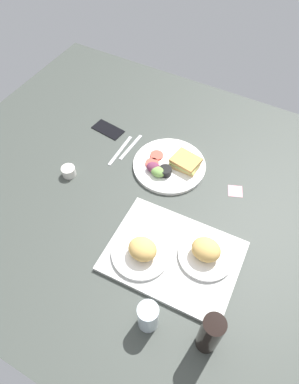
{
  "coord_description": "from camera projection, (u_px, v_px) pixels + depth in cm",
  "views": [
    {
      "loc": [
        -36.42,
        72.93,
        110.65
      ],
      "look_at": [
        2.0,
        3.0,
        4.0
      ],
      "focal_mm": 32.42,
      "sensor_mm": 36.0,
      "label": 1
    }
  ],
  "objects": [
    {
      "name": "cell_phone",
      "position": [
        108.0,
        129.0,
        1.59
      ],
      "size": [
        15.15,
        8.84,
        0.8
      ],
      "primitive_type": "cube",
      "rotation": [
        0.0,
        0.0,
        -0.12
      ],
      "color": "black",
      "rests_on": "ground_plane"
    },
    {
      "name": "drinking_glass",
      "position": [
        148.0,
        316.0,
        1.03
      ],
      "size": [
        6.46,
        6.46,
        11.86
      ],
      "primitive_type": "cylinder",
      "color": "silver",
      "rests_on": "ground_plane"
    },
    {
      "name": "bread_plate_far",
      "position": [
        142.0,
        251.0,
        1.18
      ],
      "size": [
        20.4,
        20.4,
        8.18
      ],
      "color": "white",
      "rests_on": "serving_tray"
    },
    {
      "name": "sticky_note",
      "position": [
        235.0,
        191.0,
        1.38
      ],
      "size": [
        7.29,
        7.29,
        0.12
      ],
      "primitive_type": "cube",
      "rotation": [
        0.0,
        0.0,
        0.38
      ],
      "color": "pink",
      "rests_on": "ground_plane"
    },
    {
      "name": "bread_plate_near",
      "position": [
        206.0,
        252.0,
        1.17
      ],
      "size": [
        19.25,
        19.25,
        8.28
      ],
      "color": "white",
      "rests_on": "serving_tray"
    },
    {
      "name": "fork",
      "position": [
        131.0,
        147.0,
        1.53
      ],
      "size": [
        2.02,
        17.04,
        0.5
      ],
      "primitive_type": "cube",
      "rotation": [
        0.0,
        0.0,
        1.53
      ],
      "color": "#B7B7BC",
      "rests_on": "ground_plane"
    },
    {
      "name": "espresso_cup",
      "position": [
        69.0,
        171.0,
        1.42
      ],
      "size": [
        5.6,
        5.6,
        4.0
      ],
      "primitive_type": "cylinder",
      "color": "silver",
      "rests_on": "ground_plane"
    },
    {
      "name": "knife",
      "position": [
        120.0,
        150.0,
        1.52
      ],
      "size": [
        1.96,
        19.03,
        0.5
      ],
      "primitive_type": "cube",
      "rotation": [
        0.0,
        0.0,
        1.6
      ],
      "color": "#B7B7BC",
      "rests_on": "ground_plane"
    },
    {
      "name": "serving_tray",
      "position": [
        173.0,
        256.0,
        1.2
      ],
      "size": [
        46.48,
        35.05,
        1.6
      ],
      "primitive_type": "cube",
      "rotation": [
        0.0,
        0.0,
        0.05
      ],
      "color": "#B2B2AD",
      "rests_on": "ground_plane"
    },
    {
      "name": "soda_bottle",
      "position": [
        210.0,
        334.0,
        0.97
      ],
      "size": [
        6.4,
        6.4,
        19.23
      ],
      "primitive_type": "cylinder",
      "color": "black",
      "rests_on": "ground_plane"
    },
    {
      "name": "ground_plane",
      "position": [
        157.0,
        197.0,
        1.39
      ],
      "size": [
        190.0,
        150.0,
        3.0
      ],
      "primitive_type": "cube",
      "color": "#383D38"
    },
    {
      "name": "plate_with_salad",
      "position": [
        170.0,
        165.0,
        1.44
      ],
      "size": [
        30.43,
        30.43,
        5.4
      ],
      "color": "white",
      "rests_on": "ground_plane"
    }
  ]
}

